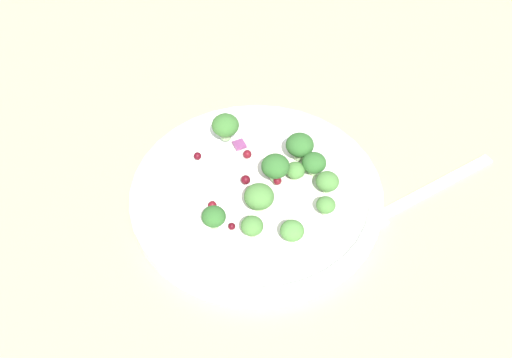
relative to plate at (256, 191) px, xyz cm
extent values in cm
cube|color=tan|center=(0.79, -0.38, -1.86)|extent=(180.00, 180.00, 2.00)
cylinder|color=white|center=(0.00, 0.00, -0.26)|extent=(26.15, 26.15, 1.20)
torus|color=white|center=(0.00, 0.00, 0.34)|extent=(25.05, 25.05, 1.00)
cylinder|color=white|center=(0.00, 0.00, 0.44)|extent=(15.16, 15.16, 0.20)
cylinder|color=#9EC684|center=(-0.43, -6.07, 1.02)|extent=(0.82, 0.82, 0.82)
ellipsoid|color=#477A38|center=(-0.43, -6.07, 2.00)|extent=(2.18, 2.18, 1.64)
cylinder|color=#ADD18E|center=(6.82, -3.42, 1.03)|extent=(0.72, 0.72, 0.72)
ellipsoid|color=#477A38|center=(6.82, -3.42, 1.90)|extent=(1.93, 1.93, 1.45)
cylinder|color=#8EB77A|center=(-3.34, 6.68, 1.64)|extent=(1.11, 1.11, 1.11)
ellipsoid|color=#386B2D|center=(-3.34, 6.68, 2.97)|extent=(2.96, 2.96, 2.22)
cylinder|color=#8EB77A|center=(7.19, -0.29, 0.84)|extent=(0.89, 0.89, 0.89)
ellipsoid|color=#477A38|center=(7.19, -0.29, 1.91)|extent=(2.39, 2.39, 1.79)
cylinder|color=#ADD18E|center=(5.95, 1.96, 0.99)|extent=(0.96, 0.96, 0.96)
ellipsoid|color=#2D6028|center=(5.95, 1.96, 2.14)|extent=(2.57, 2.57, 1.92)
cylinder|color=#8EB77A|center=(1.92, 0.86, 1.55)|extent=(1.09, 1.09, 1.09)
ellipsoid|color=#2D6028|center=(1.92, 0.86, 2.86)|extent=(2.91, 2.91, 2.19)
cylinder|color=#8EB77A|center=(-4.11, -5.29, 1.40)|extent=(0.88, 0.88, 0.88)
ellipsoid|color=#2D6028|center=(-4.11, -5.29, 2.46)|extent=(2.35, 2.35, 1.77)
cylinder|color=#ADD18E|center=(4.55, 4.01, 1.35)|extent=(1.11, 1.11, 1.11)
ellipsoid|color=#2D6028|center=(4.55, 4.01, 2.69)|extent=(2.97, 2.97, 2.23)
cylinder|color=#ADD18E|center=(0.25, -2.69, 0.95)|extent=(1.12, 1.12, 1.12)
ellipsoid|color=#477A38|center=(0.25, -2.69, 2.30)|extent=(3.00, 3.00, 2.25)
cylinder|color=#9EC684|center=(3.38, -6.60, 0.91)|extent=(0.87, 0.87, 0.87)
ellipsoid|color=#4C843D|center=(3.38, -6.60, 1.96)|extent=(2.32, 2.32, 1.74)
cylinder|color=#9EC684|center=(4.02, 1.34, 0.75)|extent=(0.76, 0.76, 0.76)
ellipsoid|color=#477A38|center=(4.02, 1.34, 1.66)|extent=(2.04, 2.04, 1.53)
sphere|color=#4C0A14|center=(-6.29, 3.86, 1.14)|extent=(0.84, 0.84, 0.84)
sphere|color=maroon|center=(-4.40, -3.03, 1.36)|extent=(0.88, 0.88, 0.88)
sphere|color=maroon|center=(2.15, 0.20, 1.32)|extent=(0.85, 0.85, 0.85)
sphere|color=maroon|center=(-0.99, 4.20, 1.06)|extent=(0.93, 0.93, 0.93)
sphere|color=#4C0A14|center=(-2.43, -5.28, 0.87)|extent=(0.72, 0.72, 0.72)
sphere|color=#4C0A14|center=(-1.12, 0.37, 1.30)|extent=(0.99, 0.99, 0.99)
cube|color=#843D75|center=(-1.87, 5.83, 0.84)|extent=(1.64, 1.66, 0.35)
cube|color=#A35B93|center=(0.84, -1.96, 0.75)|extent=(1.09, 1.32, 0.33)
cube|color=#A35B93|center=(2.11, 1.24, 0.93)|extent=(1.08, 1.10, 0.51)
cube|color=silver|center=(19.24, 1.30, -0.61)|extent=(13.39, 8.92, 0.50)
cube|color=silver|center=(11.33, -3.60, -0.61)|extent=(4.32, 3.94, 0.50)
camera|label=1|loc=(-0.06, -43.34, 51.76)|focal=45.60mm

